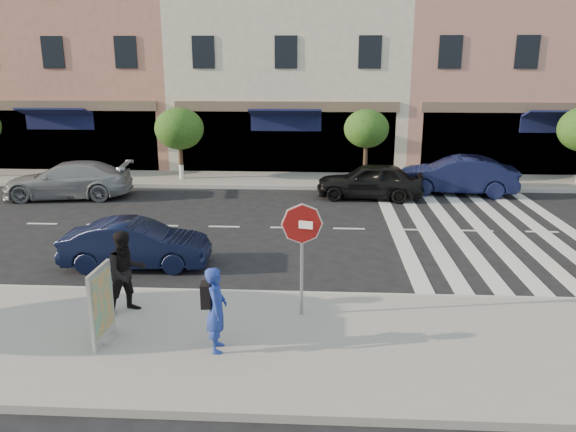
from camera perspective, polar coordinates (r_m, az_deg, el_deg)
The scene contains 16 objects.
ground at distance 14.13m, azimuth -1.16°, elevation -5.87°, with size 120.00×120.00×0.00m, color black.
sidewalk_near at distance 10.71m, azimuth -2.71°, elevation -12.84°, with size 60.00×4.50×0.15m, color gray.
sidewalk_far at distance 24.67m, azimuth 0.76°, elevation 3.66°, with size 60.00×3.00×0.15m, color gray.
building_west_mid at distance 32.48m, azimuth -19.52°, elevation 17.96°, with size 10.00×9.00×14.00m, color tan.
building_centre at distance 30.15m, azimuth 0.32°, elevation 16.20°, with size 11.00×9.00×11.00m, color #EDE1C3.
building_east_mid at distance 31.91m, azimuth 23.42°, elevation 16.75°, with size 13.00×9.00×13.00m, color tan.
street_tree_wb at distance 24.82m, azimuth -10.98°, elevation 8.68°, with size 2.10×2.10×3.06m.
street_tree_c at distance 24.16m, azimuth 7.97°, elevation 8.74°, with size 1.90×1.90×3.04m.
stop_sign at distance 11.01m, azimuth 1.42°, elevation -1.88°, with size 0.81×0.24×2.34m.
photographer at distance 10.09m, azimuth -7.28°, elevation -9.38°, with size 0.57×0.37×1.56m, color navy.
walker at distance 11.89m, azimuth -16.10°, elevation -5.50°, with size 0.84×0.65×1.73m, color black.
poster_board at distance 10.85m, azimuth -18.38°, elevation -8.71°, with size 0.34×0.95×1.45m.
car_near_mid at distance 14.91m, azimuth -15.17°, elevation -2.78°, with size 1.29×3.70×1.22m, color black.
car_far_left at distance 23.29m, azimuth -21.45°, elevation 3.42°, with size 1.95×4.79×1.39m, color gray.
car_far_mid at distance 21.81m, azimuth 8.31°, elevation 3.56°, with size 1.63×4.04×1.38m, color black.
car_far_right at distance 23.30m, azimuth 16.78°, elevation 3.98°, with size 1.59×4.55×1.50m, color black.
Camera 1 is at (1.02, -13.11, 5.16)m, focal length 35.00 mm.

